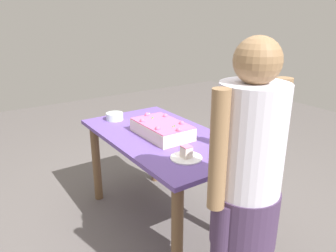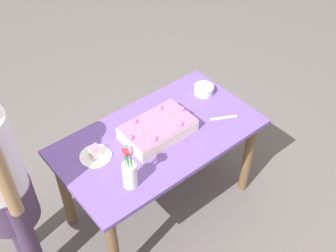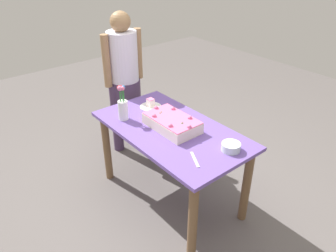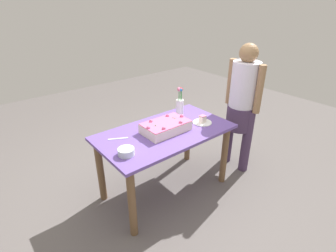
# 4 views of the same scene
# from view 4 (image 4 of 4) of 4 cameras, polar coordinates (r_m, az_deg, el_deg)

# --- Properties ---
(ground_plane) EXTENTS (8.00, 8.00, 0.00)m
(ground_plane) POSITION_cam_4_polar(r_m,az_deg,el_deg) (2.99, -0.55, -13.52)
(ground_plane) COLOR #5F5957
(dining_table) EXTENTS (1.34, 0.74, 0.73)m
(dining_table) POSITION_cam_4_polar(r_m,az_deg,el_deg) (2.64, -0.61, -3.54)
(dining_table) COLOR #694CA1
(dining_table) RESTS_ON ground_plane
(sheet_cake) EXTENTS (0.46, 0.28, 0.12)m
(sheet_cake) POSITION_cam_4_polar(r_m,az_deg,el_deg) (2.55, -0.48, -0.12)
(sheet_cake) COLOR #F3E4D0
(sheet_cake) RESTS_ON dining_table
(serving_plate_with_slice) EXTENTS (0.20, 0.20, 0.08)m
(serving_plate_with_slice) POSITION_cam_4_polar(r_m,az_deg,el_deg) (2.76, 7.49, 1.12)
(serving_plate_with_slice) COLOR white
(serving_plate_with_slice) RESTS_ON dining_table
(cake_knife) EXTENTS (0.17, 0.11, 0.00)m
(cake_knife) POSITION_cam_4_polar(r_m,az_deg,el_deg) (2.48, -10.83, -2.72)
(cake_knife) COLOR silver
(cake_knife) RESTS_ON dining_table
(flower_vase) EXTENTS (0.08, 0.08, 0.31)m
(flower_vase) POSITION_cam_4_polar(r_m,az_deg,el_deg) (2.90, 2.59, 4.80)
(flower_vase) COLOR white
(flower_vase) RESTS_ON dining_table
(fruit_bowl) EXTENTS (0.14, 0.14, 0.06)m
(fruit_bowl) POSITION_cam_4_polar(r_m,az_deg,el_deg) (2.22, -9.10, -5.54)
(fruit_bowl) COLOR silver
(fruit_bowl) RESTS_ON dining_table
(person_standing) EXTENTS (0.31, 0.45, 1.49)m
(person_standing) POSITION_cam_4_polar(r_m,az_deg,el_deg) (3.08, 15.87, 5.17)
(person_standing) COLOR #453151
(person_standing) RESTS_ON ground_plane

